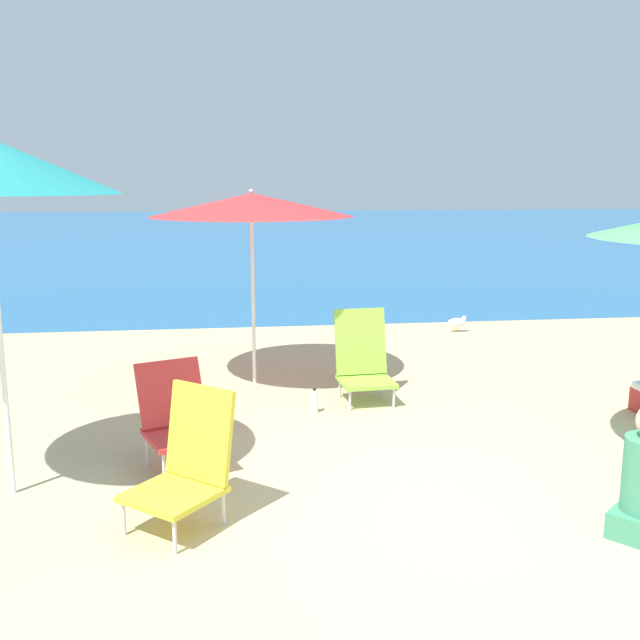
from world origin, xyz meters
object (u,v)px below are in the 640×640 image
at_px(beach_umbrella_red, 251,205).
at_px(beach_chair_red, 177,415).
at_px(water_bottle, 314,403).
at_px(seagull, 457,322).
at_px(beach_chair_yellow, 188,461).
at_px(beach_chair_lime, 363,359).

relative_size(beach_umbrella_red, beach_chair_red, 2.68).
relative_size(water_bottle, seagull, 0.84).
height_order(beach_chair_red, seagull, beach_chair_red).
height_order(beach_chair_yellow, beach_chair_red, beach_chair_yellow).
relative_size(beach_umbrella_red, seagull, 7.59).
height_order(beach_umbrella_red, water_bottle, beach_umbrella_red).
xyz_separation_m(beach_chair_yellow, seagull, (3.42, 5.23, -0.26)).
xyz_separation_m(beach_umbrella_red, seagull, (2.90, 2.19, -1.70)).
distance_m(beach_chair_lime, water_bottle, 0.70).
height_order(beach_umbrella_red, seagull, beach_umbrella_red).
relative_size(beach_chair_lime, water_bottle, 3.79).
distance_m(beach_chair_red, water_bottle, 1.61).
xyz_separation_m(beach_umbrella_red, beach_chair_red, (-0.64, -2.12, -1.45)).
bearing_deg(beach_chair_red, beach_chair_yellow, -103.60).
xyz_separation_m(beach_umbrella_red, beach_chair_lime, (1.02, -0.67, -1.45)).
distance_m(beach_umbrella_red, water_bottle, 2.10).
relative_size(beach_chair_yellow, seagull, 3.11).
xyz_separation_m(beach_chair_yellow, beach_chair_lime, (1.54, 2.36, -0.00)).
bearing_deg(beach_chair_yellow, beach_chair_lime, 97.12).
bearing_deg(beach_chair_yellow, beach_umbrella_red, 120.48).
bearing_deg(beach_chair_yellow, beach_chair_red, 138.08).
height_order(beach_umbrella_red, beach_chair_yellow, beach_umbrella_red).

